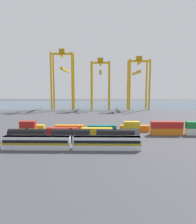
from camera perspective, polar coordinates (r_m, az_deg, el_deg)
ground_plane at (r=121.94m, az=1.18°, el=-1.76°), size 420.00×420.00×0.00m
harbour_water at (r=220.19m, az=1.14°, el=2.11°), size 400.00×110.00×0.01m
passenger_train at (r=61.65m, az=-7.41°, el=-8.39°), size 41.18×3.14×3.90m
freight_tank_row at (r=70.95m, az=-7.57°, el=-6.34°), size 43.31×3.07×4.53m
shipping_container_0 at (r=85.13m, az=-19.06°, el=-5.04°), size 6.04×2.44×2.60m
shipping_container_1 at (r=84.65m, az=-19.13°, el=-3.31°), size 6.04×2.44×2.60m
shipping_container_2 at (r=81.47m, az=-9.99°, el=-5.29°), size 12.10×2.44×2.60m
shipping_container_3 at (r=80.00m, az=-0.33°, el=-5.41°), size 12.10×2.44×2.60m
shipping_container_4 at (r=80.83m, az=9.41°, el=-5.37°), size 6.04×2.44×2.60m
shipping_container_5 at (r=80.32m, az=9.45°, el=-3.56°), size 6.04×2.44×2.60m
shipping_container_6 at (r=83.89m, az=18.69°, el=-5.20°), size 12.10×2.44×2.60m
shipping_container_7 at (r=83.40m, az=18.76°, el=-3.45°), size 12.10×2.44×2.60m
shipping_container_10 at (r=89.97m, az=-16.67°, el=-4.32°), size 6.04×2.44×2.60m
shipping_container_11 at (r=86.80m, az=-8.00°, el=-4.50°), size 12.10×2.44×2.60m
shipping_container_12 at (r=85.72m, az=1.10°, el=-4.57°), size 12.10×2.44×2.60m
shipping_container_13 at (r=86.82m, az=10.21°, el=-4.54°), size 12.10×2.44×2.60m
shipping_container_14 at (r=90.01m, az=18.87°, el=-4.40°), size 12.10×2.44×2.60m
gantry_crane_west at (r=182.79m, az=-9.78°, el=10.49°), size 19.45×35.55×50.88m
gantry_crane_central at (r=179.33m, az=0.69°, el=9.49°), size 16.63×33.68×43.38m
gantry_crane_east at (r=182.51m, az=11.15°, el=9.54°), size 18.08×37.76×44.68m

